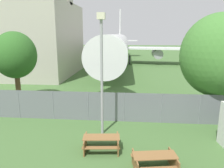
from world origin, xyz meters
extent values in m
cylinder|color=slate|center=(-7.64, 10.05, 1.05)|extent=(0.07, 0.07, 2.09)
cylinder|color=slate|center=(-5.09, 10.05, 1.05)|extent=(0.07, 0.07, 2.09)
cylinder|color=slate|center=(-2.55, 10.05, 1.05)|extent=(0.07, 0.07, 2.09)
cylinder|color=slate|center=(0.00, 10.05, 1.05)|extent=(0.07, 0.07, 2.09)
cylinder|color=slate|center=(2.55, 10.05, 1.05)|extent=(0.07, 0.07, 2.09)
cylinder|color=slate|center=(5.09, 10.05, 1.05)|extent=(0.07, 0.07, 2.09)
cube|color=slate|center=(0.00, 10.05, 1.05)|extent=(56.00, 0.01, 2.09)
cylinder|color=white|center=(-2.43, 38.36, 3.87)|extent=(4.96, 38.09, 4.22)
cone|color=white|center=(-2.02, 17.24, 3.87)|extent=(4.30, 4.30, 4.22)
cone|color=white|center=(-2.86, 59.99, 3.87)|extent=(3.90, 5.34, 3.79)
cube|color=white|center=(8.19, 40.47, 3.24)|extent=(17.62, 7.33, 0.30)
cylinder|color=#939399|center=(5.61, 40.79, 2.14)|extent=(1.97, 3.83, 1.90)
cube|color=white|center=(-13.13, 40.05, 3.24)|extent=(17.73, 7.97, 0.30)
cylinder|color=#939399|center=(-10.57, 40.48, 2.14)|extent=(1.97, 3.83, 1.90)
cube|color=white|center=(-2.79, 56.31, 9.14)|extent=(0.31, 3.80, 6.32)
cube|color=white|center=(-2.78, 56.09, 4.29)|extent=(9.34, 3.55, 0.20)
cylinder|color=#2D2D33|center=(-2.19, 26.00, 0.88)|extent=(0.24, 0.24, 1.76)
cylinder|color=#2D2D33|center=(-2.19, 26.00, 0.28)|extent=(0.31, 0.57, 0.56)
cylinder|color=#2D2D33|center=(0.06, 40.31, 0.88)|extent=(0.24, 0.24, 1.76)
cylinder|color=#2D2D33|center=(0.06, 40.31, 0.28)|extent=(0.31, 0.57, 0.56)
cylinder|color=#2D2D33|center=(-5.00, 40.21, 0.88)|extent=(0.24, 0.24, 1.76)
cylinder|color=#2D2D33|center=(-5.00, 40.21, 0.28)|extent=(0.31, 0.57, 0.56)
cube|color=brown|center=(-1.05, 6.05, 0.74)|extent=(1.98, 0.94, 0.04)
cube|color=brown|center=(-1.10, 6.61, 0.44)|extent=(1.94, 0.47, 0.04)
cube|color=brown|center=(-0.99, 5.49, 0.44)|extent=(1.94, 0.47, 0.04)
cube|color=brown|center=(-0.20, 6.13, 0.37)|extent=(0.20, 1.40, 0.74)
cube|color=brown|center=(-1.90, 5.96, 0.37)|extent=(0.20, 1.40, 0.74)
cube|color=brown|center=(1.56, 4.52, 0.74)|extent=(2.05, 1.07, 0.04)
cube|color=brown|center=(1.47, 5.07, 0.44)|extent=(1.98, 0.60, 0.04)
cube|color=brown|center=(2.43, 4.66, 0.37)|extent=(0.29, 1.39, 0.74)
cube|color=brown|center=(0.70, 4.38, 0.37)|extent=(0.29, 1.39, 0.74)
cylinder|color=brown|center=(6.48, 11.42, 1.16)|extent=(0.63, 0.63, 2.31)
ellipsoid|color=#427A33|center=(6.48, 11.42, 4.56)|extent=(5.28, 5.28, 5.81)
cylinder|color=brown|center=(-9.62, 13.75, 1.34)|extent=(0.44, 0.44, 2.67)
ellipsoid|color=#2D6023|center=(-9.62, 13.75, 4.24)|extent=(3.68, 3.68, 4.04)
cylinder|color=#99999E|center=(-1.27, 8.04, 3.40)|extent=(0.16, 0.16, 6.80)
cube|color=beige|center=(-1.27, 8.04, 6.98)|extent=(0.44, 0.44, 0.36)
camera|label=1|loc=(0.45, -4.37, 6.01)|focal=35.00mm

